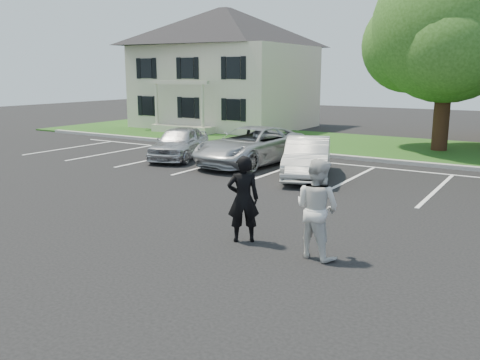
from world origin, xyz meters
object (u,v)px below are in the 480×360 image
at_px(house, 225,68).
at_px(car_silver_minivan, 251,146).
at_px(man_black_suit, 243,199).
at_px(tree, 451,30).
at_px(man_white_shirt, 317,208).
at_px(car_silver_west, 180,143).
at_px(car_white_sedan, 307,158).

height_order(house, car_silver_minivan, house).
relative_size(house, man_black_suit, 5.54).
height_order(tree, man_white_shirt, tree).
bearing_deg(tree, man_black_suit, -93.91).
bearing_deg(tree, house, 165.48).
bearing_deg(house, car_silver_west, -64.93).
distance_m(man_white_shirt, car_silver_west, 12.24).
bearing_deg(car_silver_west, tree, 23.55).
bearing_deg(car_silver_west, man_black_suit, -62.50).
distance_m(man_black_suit, man_white_shirt, 1.70).
height_order(man_black_suit, car_silver_west, man_black_suit).
distance_m(man_white_shirt, car_silver_minivan, 10.34).
bearing_deg(man_white_shirt, house, -38.90).
relative_size(tree, car_silver_west, 2.21).
distance_m(house, man_black_suit, 23.61).
distance_m(man_black_suit, car_silver_west, 10.95).
bearing_deg(car_white_sedan, car_silver_minivan, 137.00).
height_order(house, car_white_sedan, house).
bearing_deg(car_silver_minivan, tree, 58.20).
distance_m(tree, car_silver_minivan, 10.47).
xyz_separation_m(tree, man_white_shirt, (0.63, -15.63, -4.37)).
bearing_deg(man_black_suit, tree, -130.41).
height_order(tree, car_silver_minivan, tree).
height_order(man_black_suit, man_white_shirt, man_white_shirt).
distance_m(house, car_silver_west, 13.25).
relative_size(house, car_white_sedan, 2.48).
bearing_deg(house, man_white_shirt, -52.24).
bearing_deg(house, car_silver_minivan, -52.30).
height_order(car_silver_west, car_white_sedan, car_white_sedan).
bearing_deg(car_silver_minivan, house, 133.30).
height_order(house, man_white_shirt, house).
height_order(house, man_black_suit, house).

